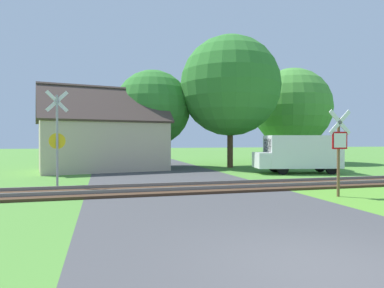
{
  "coord_description": "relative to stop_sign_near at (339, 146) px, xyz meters",
  "views": [
    {
      "loc": [
        -3.21,
        -4.49,
        1.97
      ],
      "look_at": [
        0.5,
        9.59,
        1.8
      ],
      "focal_mm": 32.0,
      "sensor_mm": 36.0,
      "label": 1
    }
  ],
  "objects": [
    {
      "name": "ground_plane",
      "position": [
        -4.72,
        -5.64,
        -1.75
      ],
      "size": [
        160.0,
        160.0,
        0.0
      ],
      "primitive_type": "plane",
      "color": "#4C8433"
    },
    {
      "name": "road_asphalt",
      "position": [
        -4.72,
        -3.64,
        -1.75
      ],
      "size": [
        7.62,
        80.0,
        0.01
      ],
      "primitive_type": "cube",
      "color": "#424244",
      "rests_on": "ground"
    },
    {
      "name": "rail_track",
      "position": [
        -4.72,
        2.95,
        -1.69
      ],
      "size": [
        60.0,
        2.6,
        0.22
      ],
      "color": "#422D1E",
      "rests_on": "ground"
    },
    {
      "name": "stop_sign_near",
      "position": [
        0.0,
        0.0,
        0.0
      ],
      "size": [
        0.88,
        0.15,
        3.02
      ],
      "rotation": [
        0.0,
        0.0,
        3.15
      ],
      "color": "brown",
      "rests_on": "ground"
    },
    {
      "name": "crossing_sign_far",
      "position": [
        -9.68,
        4.48,
        0.44
      ],
      "size": [
        0.87,
        0.17,
        3.96
      ],
      "rotation": [
        0.0,
        0.0,
        0.11
      ],
      "color": "#9E9EA5",
      "rests_on": "ground"
    },
    {
      "name": "house",
      "position": [
        -7.86,
        13.08,
        0.05
      ],
      "size": [
        8.83,
        6.55,
        5.53
      ],
      "rotation": [
        0.0,
        0.0,
        0.18
      ],
      "color": "#C6B293",
      "rests_on": "ground"
    },
    {
      "name": "tree_center",
      "position": [
        -4.36,
        14.59,
        2.54
      ],
      "size": [
        5.45,
        5.45,
        7.03
      ],
      "color": "#513823",
      "rests_on": "ground"
    },
    {
      "name": "tree_far",
      "position": [
        8.08,
        16.4,
        3.05
      ],
      "size": [
        6.78,
        6.78,
        8.19
      ],
      "color": "#513823",
      "rests_on": "ground"
    },
    {
      "name": "tree_right",
      "position": [
        0.95,
        12.85,
        4.09
      ],
      "size": [
        7.15,
        7.15,
        9.42
      ],
      "color": "#513823",
      "rests_on": "ground"
    },
    {
      "name": "mail_truck",
      "position": [
        3.35,
        7.78,
        -0.51
      ],
      "size": [
        5.17,
        2.78,
        2.24
      ],
      "rotation": [
        0.0,
        0.0,
        1.37
      ],
      "color": "white",
      "rests_on": "ground"
    }
  ]
}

